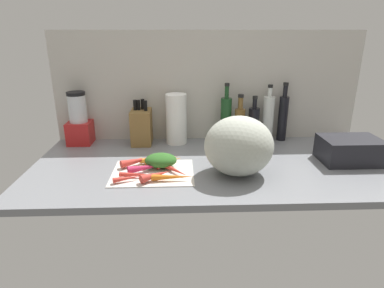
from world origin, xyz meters
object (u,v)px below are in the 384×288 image
object	(u,v)px
carrot_4	(159,161)
knife_block	(142,126)
cutting_board	(153,172)
carrot_10	(127,178)
carrot_2	(146,167)
carrot_7	(170,160)
bottle_2	(253,124)
carrot_0	(156,175)
winter_squash	(239,146)
blender_appliance	(79,122)
carrot_8	(139,160)
dish_rack	(350,150)
carrot_5	(139,175)
carrot_9	(162,159)
bottle_3	(268,118)
carrot_3	(172,177)
carrot_6	(158,162)
paper_towel_roll	(176,119)
carrot_1	(176,171)
bottle_0	(226,119)
carrot_11	(167,163)
bottle_4	(283,117)

from	to	relation	value
carrot_4	knife_block	size ratio (longest dim) A/B	0.51
cutting_board	carrot_10	size ratio (longest dim) A/B	3.11
carrot_2	carrot_7	bearing A→B (deg)	43.51
bottle_2	carrot_2	bearing A→B (deg)	-144.14
carrot_0	knife_block	size ratio (longest dim) A/B	0.56
winter_squash	blender_appliance	bearing A→B (deg)	151.36
carrot_10	winter_squash	size ratio (longest dim) A/B	0.39
carrot_8	knife_block	size ratio (longest dim) A/B	0.71
blender_appliance	bottle_2	size ratio (longest dim) A/B	1.11
carrot_4	dish_rack	bearing A→B (deg)	0.37
blender_appliance	bottle_2	xyz separation A→B (cm)	(96.34, -0.72, -2.02)
carrot_5	blender_appliance	xyz separation A→B (cm)	(-37.66, 47.41, 10.56)
cutting_board	carrot_2	xyz separation A→B (cm)	(-2.82, 0.53, 2.11)
carrot_4	bottle_2	world-z (taller)	bottle_2
carrot_9	bottle_3	distance (cm)	66.18
carrot_9	carrot_10	size ratio (longest dim) A/B	1.45
carrot_9	bottle_2	xyz separation A→B (cm)	(49.69, 29.85, 8.26)
carrot_10	knife_block	xyz separation A→B (cm)	(1.04, 50.29, 7.82)
carrot_3	dish_rack	bearing A→B (deg)	12.64
carrot_8	winter_squash	xyz separation A→B (cm)	(44.44, -10.69, 10.39)
carrot_6	bottle_2	bearing A→B (deg)	32.79
blender_appliance	paper_towel_roll	size ratio (longest dim) A/B	1.05
carrot_1	carrot_6	distance (cm)	13.22
carrot_1	paper_towel_roll	size ratio (longest dim) A/B	0.50
cutting_board	carrot_4	bearing A→B (deg)	76.62
bottle_2	bottle_0	bearing A→B (deg)	-178.12
carrot_11	bottle_3	bearing A→B (deg)	32.52
blender_appliance	carrot_5	bearing A→B (deg)	-51.54
bottle_4	dish_rack	distance (cm)	41.19
bottle_0	dish_rack	xyz separation A→B (cm)	(55.35, -30.75, -7.48)
carrot_3	winter_squash	bearing A→B (deg)	13.84
carrot_2	carrot_4	xyz separation A→B (cm)	(5.02, 8.72, -0.50)
carrot_7	carrot_8	distance (cm)	14.52
cutting_board	bottle_3	xyz separation A→B (cm)	(61.37, 41.56, 12.95)
carrot_5	carrot_6	bearing A→B (deg)	62.37
carrot_3	knife_block	size ratio (longest dim) A/B	0.71
winter_squash	dish_rack	distance (cm)	57.41
carrot_1	dish_rack	world-z (taller)	dish_rack
bottle_0	winter_squash	bearing A→B (deg)	-90.50
knife_block	carrot_2	bearing A→B (deg)	-81.48
carrot_1	carrot_5	size ratio (longest dim) A/B	0.82
carrot_9	bottle_3	size ratio (longest dim) A/B	0.52
knife_block	paper_towel_roll	bearing A→B (deg)	-2.11
carrot_6	dish_rack	distance (cm)	91.43
paper_towel_roll	dish_rack	distance (cm)	88.59
bottle_0	bottle_4	distance (cm)	32.80
carrot_9	carrot_6	bearing A→B (deg)	-119.88
carrot_4	carrot_2	bearing A→B (deg)	-119.92
carrot_11	bottle_4	bearing A→B (deg)	29.96
carrot_11	knife_block	world-z (taller)	knife_block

